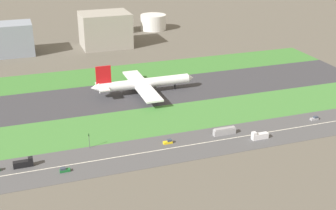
% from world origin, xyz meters
% --- Properties ---
extents(ground_plane, '(800.00, 800.00, 0.00)m').
position_xyz_m(ground_plane, '(0.00, 0.00, 0.00)').
color(ground_plane, '#5B564C').
extents(runway, '(280.00, 46.00, 0.10)m').
position_xyz_m(runway, '(0.00, 0.00, 0.05)').
color(runway, '#38383D').
rests_on(runway, ground_plane).
extents(grass_median_north, '(280.00, 36.00, 0.10)m').
position_xyz_m(grass_median_north, '(0.00, 41.00, 0.05)').
color(grass_median_north, '#3D7A33').
rests_on(grass_median_north, ground_plane).
extents(grass_median_south, '(280.00, 36.00, 0.10)m').
position_xyz_m(grass_median_south, '(0.00, -41.00, 0.05)').
color(grass_median_south, '#427F38').
rests_on(grass_median_south, ground_plane).
extents(highway, '(280.00, 28.00, 0.10)m').
position_xyz_m(highway, '(0.00, -73.00, 0.05)').
color(highway, '#4C4C4F').
rests_on(highway, ground_plane).
extents(highway_centerline, '(266.00, 0.50, 0.01)m').
position_xyz_m(highway_centerline, '(0.00, -73.00, 0.11)').
color(highway_centerline, silver).
rests_on(highway_centerline, highway).
extents(airliner, '(65.00, 56.00, 19.70)m').
position_xyz_m(airliner, '(-5.67, 0.00, 6.23)').
color(airliner, white).
rests_on(airliner, runway).
extents(car_2, '(4.40, 1.80, 2.00)m').
position_xyz_m(car_2, '(-62.46, -78.00, 0.92)').
color(car_2, '#19662D').
rests_on(car_2, highway).
extents(truck_1, '(8.40, 2.50, 4.00)m').
position_xyz_m(truck_1, '(30.99, -78.00, 1.67)').
color(truck_1, silver).
rests_on(truck_1, highway).
extents(car_1, '(4.40, 1.80, 2.00)m').
position_xyz_m(car_1, '(-12.41, -68.00, 0.92)').
color(car_1, yellow).
rests_on(car_1, highway).
extents(truck_2, '(8.40, 2.50, 4.00)m').
position_xyz_m(truck_2, '(-78.39, -68.00, 1.67)').
color(truck_2, black).
rests_on(truck_2, highway).
extents(bus_1, '(11.60, 2.50, 3.50)m').
position_xyz_m(bus_1, '(17.10, -68.00, 1.82)').
color(bus_1, '#99999E').
rests_on(bus_1, highway).
extents(car_0, '(4.40, 1.80, 2.00)m').
position_xyz_m(car_0, '(70.04, -68.00, 0.92)').
color(car_0, '#99999E').
rests_on(car_0, highway).
extents(traffic_light, '(0.36, 0.50, 7.20)m').
position_xyz_m(traffic_light, '(-48.57, -60.01, 4.29)').
color(traffic_light, '#4C4C51').
rests_on(traffic_light, highway).
extents(hangar_building, '(39.48, 31.27, 28.04)m').
position_xyz_m(hangar_building, '(-4.10, 114.00, 14.02)').
color(hangar_building, '#9E998E').
rests_on(hangar_building, ground_plane).
extents(fuel_tank_west, '(21.08, 21.08, 15.48)m').
position_xyz_m(fuel_tank_west, '(20.82, 159.00, 7.74)').
color(fuel_tank_west, silver).
rests_on(fuel_tank_west, ground_plane).
extents(fuel_tank_centre, '(24.21, 24.21, 14.13)m').
position_xyz_m(fuel_tank_centre, '(51.32, 159.00, 7.07)').
color(fuel_tank_centre, silver).
rests_on(fuel_tank_centre, ground_plane).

